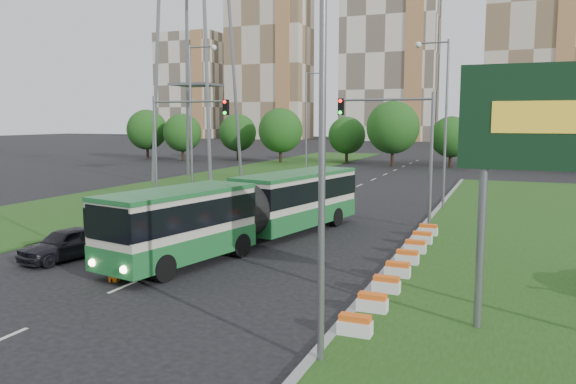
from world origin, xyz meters
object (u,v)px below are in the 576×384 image
at_px(billboard, 572,129).
at_px(traffic_mast_left, 175,136).
at_px(pedestrian, 169,250).
at_px(shopping_trolley, 114,274).
at_px(traffic_mast_median, 404,138).
at_px(car_left_near, 66,244).
at_px(articulated_bus, 248,209).
at_px(car_left_far, 224,197).

distance_m(billboard, traffic_mast_left, 27.16).
xyz_separation_m(billboard, pedestrian, (-14.90, 2.43, -5.26)).
bearing_deg(shopping_trolley, traffic_mast_left, 100.28).
bearing_deg(pedestrian, billboard, -119.30).
relative_size(traffic_mast_median, shopping_trolley, 13.56).
xyz_separation_m(traffic_mast_median, car_left_near, (-12.99, -13.65, -4.61)).
distance_m(billboard, car_left_near, 21.30).
xyz_separation_m(articulated_bus, car_left_far, (-6.94, 10.30, -1.03)).
height_order(billboard, car_left_near, billboard).
bearing_deg(car_left_far, billboard, -61.03).
bearing_deg(car_left_near, traffic_mast_median, 58.58).
distance_m(traffic_mast_median, car_left_near, 19.40).
distance_m(articulated_bus, car_left_near, 8.89).
bearing_deg(shopping_trolley, car_left_far, 91.19).
xyz_separation_m(traffic_mast_median, pedestrian, (-7.43, -13.57, -4.45)).
height_order(articulated_bus, pedestrian, articulated_bus).
relative_size(billboard, shopping_trolley, 13.56).
distance_m(traffic_mast_left, car_left_far, 6.11).
xyz_separation_m(traffic_mast_median, car_left_far, (-13.50, 2.70, -4.57)).
xyz_separation_m(traffic_mast_left, pedestrian, (7.73, -12.57, -4.45)).
relative_size(billboard, traffic_mast_median, 1.00).
height_order(traffic_mast_median, articulated_bus, traffic_mast_median).
bearing_deg(billboard, pedestrian, 170.74).
xyz_separation_m(articulated_bus, car_left_near, (-6.43, -6.04, -1.07)).
relative_size(traffic_mast_median, pedestrian, 4.44).
relative_size(traffic_mast_left, articulated_bus, 0.44).
relative_size(billboard, articulated_bus, 0.44).
bearing_deg(traffic_mast_median, shopping_trolley, -118.60).
bearing_deg(car_left_near, articulated_bus, 55.40).
height_order(car_left_far, shopping_trolley, car_left_far).
distance_m(pedestrian, shopping_trolley, 2.54).
distance_m(traffic_mast_median, traffic_mast_left, 15.19).
relative_size(traffic_mast_left, car_left_near, 1.84).
height_order(traffic_mast_left, car_left_far, traffic_mast_left).
relative_size(traffic_mast_median, articulated_bus, 0.44).
height_order(pedestrian, shopping_trolley, pedestrian).
bearing_deg(traffic_mast_left, billboard, -33.55).
bearing_deg(articulated_bus, car_left_near, -124.70).
relative_size(car_left_near, car_left_far, 0.92).
distance_m(traffic_mast_left, car_left_near, 13.63).
distance_m(billboard, articulated_bus, 16.93).
bearing_deg(shopping_trolley, pedestrian, 48.30).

